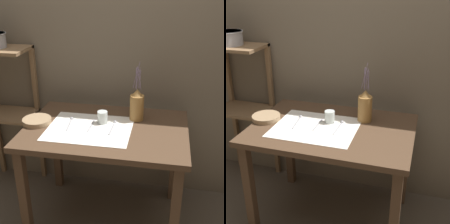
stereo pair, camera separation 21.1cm
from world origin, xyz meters
TOP-DOWN VIEW (x-y plane):
  - ground_plane at (0.00, 0.00)m, footprint 12.00×12.00m
  - stone_wall_back at (0.00, 0.50)m, footprint 7.00×0.06m
  - wooden_table at (0.00, 0.00)m, footprint 1.13×0.78m
  - wooden_shelf_unit at (-0.90, 0.34)m, footprint 0.45×0.32m
  - linen_cloth at (-0.11, -0.04)m, footprint 0.58×0.46m
  - pitcher_with_flowers at (0.19, 0.17)m, footprint 0.10×0.10m
  - wooden_bowl at (-0.50, -0.02)m, footprint 0.20×0.20m
  - glass_tumbler_near at (-0.04, 0.06)m, footprint 0.07×0.07m
  - spoon_outer at (-0.27, 0.04)m, footprint 0.04×0.21m
  - fork_outer at (-0.10, -0.00)m, footprint 0.01×0.19m
  - spoon_inner at (0.05, 0.04)m, footprint 0.02×0.21m

SIDE VIEW (x-z plane):
  - ground_plane at x=0.00m, z-range 0.00..0.00m
  - wooden_table at x=0.00m, z-range 0.28..1.07m
  - linen_cloth at x=-0.11m, z-range 0.79..0.79m
  - fork_outer at x=-0.10m, z-range 0.79..0.80m
  - spoon_outer at x=-0.27m, z-range 0.78..0.81m
  - spoon_inner at x=0.05m, z-range 0.78..0.81m
  - wooden_bowl at x=-0.50m, z-range 0.79..0.83m
  - glass_tumbler_near at x=-0.04m, z-range 0.79..0.88m
  - wooden_shelf_unit at x=-0.90m, z-range 0.23..1.48m
  - pitcher_with_flowers at x=0.19m, z-range 0.68..1.12m
  - stone_wall_back at x=0.00m, z-range 0.00..2.40m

